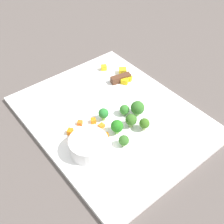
{
  "coord_description": "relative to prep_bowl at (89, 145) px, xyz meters",
  "views": [
    {
      "loc": [
        0.41,
        -0.33,
        0.53
      ],
      "look_at": [
        0.0,
        0.0,
        0.02
      ],
      "focal_mm": 44.8,
      "sensor_mm": 36.0,
      "label": 1
    }
  ],
  "objects": [
    {
      "name": "broccoli_floret_6",
      "position": [
        -0.0,
        0.09,
        0.0
      ],
      "size": [
        0.03,
        0.03,
        0.04
      ],
      "color": "#81C25E",
      "rests_on": "cutting_board"
    },
    {
      "name": "carrot_dice_5",
      "position": [
        -0.06,
        -0.01,
        -0.01
      ],
      "size": [
        0.02,
        0.02,
        0.01
      ],
      "primitive_type": "cube",
      "rotation": [
        0.0,
        0.0,
        2.01
      ],
      "color": "orange",
      "rests_on": "cutting_board"
    },
    {
      "name": "carrot_dice_2",
      "position": [
        -0.08,
        0.03,
        -0.01
      ],
      "size": [
        0.02,
        0.02,
        0.01
      ],
      "primitive_type": "cube",
      "rotation": [
        0.0,
        0.0,
        2.34
      ],
      "color": "orange",
      "rests_on": "cutting_board"
    },
    {
      "name": "carrot_dice_0",
      "position": [
        -0.07,
        -0.01,
        -0.01
      ],
      "size": [
        0.02,
        0.02,
        0.01
      ],
      "primitive_type": "cube",
      "rotation": [
        0.0,
        0.0,
        2.24
      ],
      "color": "orange",
      "rests_on": "cutting_board"
    },
    {
      "name": "broccoli_floret_4",
      "position": [
        0.0,
        0.13,
        0.0
      ],
      "size": [
        0.03,
        0.03,
        0.04
      ],
      "color": "#8FB15E",
      "rests_on": "cutting_board"
    },
    {
      "name": "cutting_board",
      "position": [
        -0.06,
        0.12,
        -0.02
      ],
      "size": [
        0.49,
        0.39,
        0.01
      ],
      "primitive_type": "cube",
      "color": "white",
      "rests_on": "ground_plane"
    },
    {
      "name": "pepper_dice_1",
      "position": [
        -0.18,
        0.26,
        -0.01
      ],
      "size": [
        0.03,
        0.03,
        0.02
      ],
      "primitive_type": "cube",
      "rotation": [
        0.0,
        0.0,
        2.52
      ],
      "color": "yellow",
      "rests_on": "cutting_board"
    },
    {
      "name": "prep_bowl",
      "position": [
        0.0,
        0.0,
        0.0
      ],
      "size": [
        0.09,
        0.09,
        0.04
      ],
      "primitive_type": "cylinder",
      "color": "white",
      "rests_on": "cutting_board"
    },
    {
      "name": "broccoli_floret_3",
      "position": [
        0.04,
        0.07,
        -0.0
      ],
      "size": [
        0.02,
        0.02,
        0.03
      ],
      "color": "#91BE5B",
      "rests_on": "cutting_board"
    },
    {
      "name": "broccoli_floret_2",
      "position": [
        0.03,
        0.15,
        0.0
      ],
      "size": [
        0.03,
        0.03,
        0.03
      ],
      "color": "#8FAC62",
      "rests_on": "cutting_board"
    },
    {
      "name": "broccoli_floret_0",
      "position": [
        -0.06,
        0.09,
        0.0
      ],
      "size": [
        0.03,
        0.03,
        0.04
      ],
      "color": "#85C158",
      "rests_on": "cutting_board"
    },
    {
      "name": "chef_knife",
      "position": [
        -0.17,
        0.15,
        -0.01
      ],
      "size": [
        0.09,
        0.33,
        0.02
      ],
      "rotation": [
        0.0,
        0.0,
        4.5
      ],
      "color": "silver",
      "rests_on": "cutting_board"
    },
    {
      "name": "pepper_dice_0",
      "position": [
        -0.14,
        0.25,
        -0.01
      ],
      "size": [
        0.02,
        0.02,
        0.01
      ],
      "primitive_type": "cube",
      "rotation": [
        0.0,
        0.0,
        0.45
      ],
      "color": "yellow",
      "rests_on": "cutting_board"
    },
    {
      "name": "carrot_dice_4",
      "position": [
        -0.07,
        0.06,
        -0.01
      ],
      "size": [
        0.02,
        0.02,
        0.01
      ],
      "primitive_type": "cube",
      "rotation": [
        0.0,
        0.0,
        2.7
      ],
      "color": "orange",
      "rests_on": "cutting_board"
    },
    {
      "name": "broccoli_floret_1",
      "position": [
        -0.04,
        0.14,
        -0.0
      ],
      "size": [
        0.03,
        0.03,
        0.03
      ],
      "color": "#90B267",
      "rests_on": "cutting_board"
    },
    {
      "name": "pepper_dice_2",
      "position": [
        -0.23,
        0.22,
        -0.01
      ],
      "size": [
        0.02,
        0.02,
        0.02
      ],
      "primitive_type": "cube",
      "rotation": [
        0.0,
        0.0,
        1.08
      ],
      "color": "yellow",
      "rests_on": "cutting_board"
    },
    {
      "name": "carrot_dice_6",
      "position": [
        -0.04,
        0.07,
        -0.01
      ],
      "size": [
        0.01,
        0.01,
        0.01
      ],
      "primitive_type": "cube",
      "rotation": [
        0.0,
        0.0,
        1.7
      ],
      "color": "orange",
      "rests_on": "cutting_board"
    },
    {
      "name": "carrot_dice_1",
      "position": [
        -0.06,
        0.02,
        -0.01
      ],
      "size": [
        0.02,
        0.02,
        0.01
      ],
      "primitive_type": "cube",
      "rotation": [
        0.0,
        0.0,
        2.69
      ],
      "color": "orange",
      "rests_on": "cutting_board"
    },
    {
      "name": "ground_plane",
      "position": [
        -0.06,
        0.12,
        -0.03
      ],
      "size": [
        4.0,
        4.0,
        0.0
      ],
      "primitive_type": "plane",
      "color": "#574D4A"
    },
    {
      "name": "broccoli_floret_5",
      "position": [
        -0.02,
        0.17,
        0.01
      ],
      "size": [
        0.04,
        0.04,
        0.04
      ],
      "color": "#80BA61",
      "rests_on": "cutting_board"
    },
    {
      "name": "pepper_dice_3",
      "position": [
        -0.14,
        0.23,
        -0.01
      ],
      "size": [
        0.03,
        0.03,
        0.01
      ],
      "primitive_type": "cube",
      "rotation": [
        0.0,
        0.0,
        0.55
      ],
      "color": "yellow",
      "rests_on": "cutting_board"
    },
    {
      "name": "carrot_dice_3",
      "position": [
        -0.01,
        0.06,
        -0.01
      ],
      "size": [
        0.01,
        0.01,
        0.01
      ],
      "primitive_type": "cube",
      "rotation": [
        0.0,
        0.0,
        1.12
      ],
      "color": "orange",
      "rests_on": "cutting_board"
    }
  ]
}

